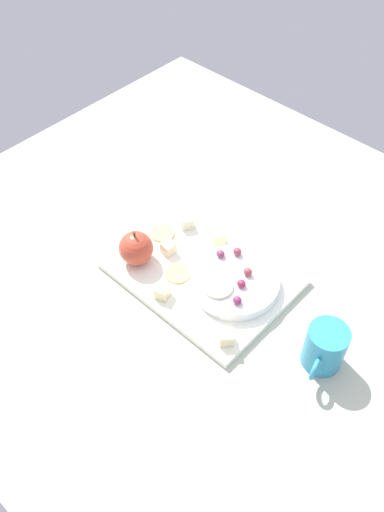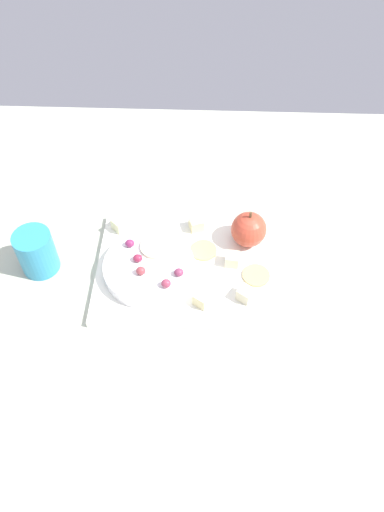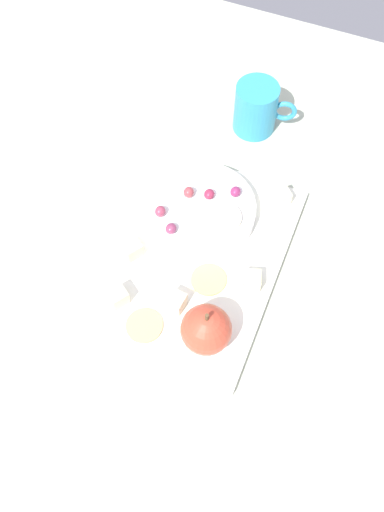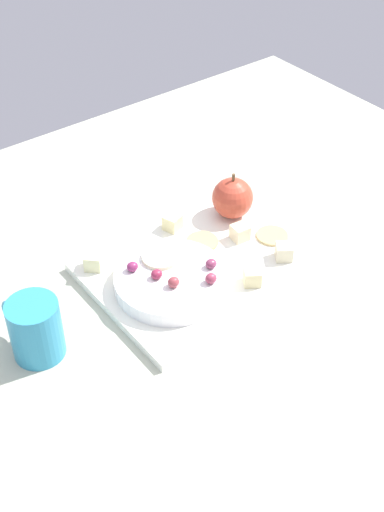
{
  "view_description": "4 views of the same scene",
  "coord_description": "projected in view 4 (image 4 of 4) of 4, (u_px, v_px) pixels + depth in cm",
  "views": [
    {
      "loc": [
        45.94,
        -52.73,
        85.45
      ],
      "look_at": [
        1.65,
        -5.22,
        10.8
      ],
      "focal_mm": 37.26,
      "sensor_mm": 36.0,
      "label": 1
    },
    {
      "loc": [
        -0.34,
        51.41,
        78.23
      ],
      "look_at": [
        1.73,
        -4.0,
        8.84
      ],
      "focal_mm": 34.36,
      "sensor_mm": 36.0,
      "label": 2
    },
    {
      "loc": [
        -36.27,
        -19.57,
        80.8
      ],
      "look_at": [
        0.95,
        -4.55,
        9.61
      ],
      "focal_mm": 41.82,
      "sensor_mm": 36.0,
      "label": 3
    },
    {
      "loc": [
        51.45,
        57.32,
        73.42
      ],
      "look_at": [
        5.36,
        -3.09,
        9.07
      ],
      "focal_mm": 47.77,
      "sensor_mm": 36.0,
      "label": 4
    }
  ],
  "objects": [
    {
      "name": "platter",
      "position": [
        203.0,
        267.0,
        1.03
      ],
      "size": [
        33.5,
        25.36,
        1.38
      ],
      "primitive_type": "cube",
      "color": "white",
      "rests_on": "table"
    },
    {
      "name": "cheese_cube_4",
      "position": [
        240.0,
        233.0,
        1.07
      ],
      "size": [
        2.72,
        2.72,
        2.47
      ],
      "primitive_type": "cube",
      "rotation": [
        0.0,
        0.0,
        1.47
      ],
      "color": "beige",
      "rests_on": "platter"
    },
    {
      "name": "table",
      "position": [
        232.0,
        286.0,
        1.05
      ],
      "size": [
        116.85,
        108.92,
        4.74
      ],
      "primitive_type": "cube",
      "color": "#AFB49E",
      "rests_on": "ground"
    },
    {
      "name": "grape_4",
      "position": [
        157.0,
        274.0,
        0.96
      ],
      "size": [
        1.72,
        1.54,
        1.4
      ],
      "primitive_type": "ellipsoid",
      "color": "#922743",
      "rests_on": "serving_dish"
    },
    {
      "name": "cheese_cube_0",
      "position": [
        254.0,
        276.0,
        0.99
      ],
      "size": [
        3.43,
        3.43,
        2.47
      ],
      "primitive_type": "cube",
      "rotation": [
        0.0,
        0.0,
        0.99
      ],
      "color": "beige",
      "rests_on": "platter"
    },
    {
      "name": "cheese_cube_1",
      "position": [
        172.0,
        222.0,
        1.09
      ],
      "size": [
        3.13,
        3.13,
        2.47
      ],
      "primitive_type": "cube",
      "rotation": [
        0.0,
        0.0,
        0.32
      ],
      "color": "beige",
      "rests_on": "platter"
    },
    {
      "name": "apple_whole",
      "position": [
        233.0,
        198.0,
        1.1
      ],
      "size": [
        6.74,
        6.74,
        6.74
      ],
      "primitive_type": "sphere",
      "color": "#BF432E",
      "rests_on": "platter"
    },
    {
      "name": "apple_stem",
      "position": [
        233.0,
        177.0,
        1.07
      ],
      "size": [
        0.5,
        0.5,
        1.2
      ],
      "primitive_type": "cylinder",
      "color": "brown",
      "rests_on": "apple_whole"
    },
    {
      "name": "cracker_0",
      "position": [
        272.0,
        236.0,
        1.08
      ],
      "size": [
        5.04,
        5.04,
        0.4
      ],
      "primitive_type": "cylinder",
      "color": "tan",
      "rests_on": "platter"
    },
    {
      "name": "cracker_1",
      "position": [
        205.0,
        240.0,
        1.07
      ],
      "size": [
        5.04,
        5.04,
        0.4
      ],
      "primitive_type": "cylinder",
      "color": "tan",
      "rests_on": "platter"
    },
    {
      "name": "grape_1",
      "position": [
        210.0,
        262.0,
        0.98
      ],
      "size": [
        1.72,
        1.54,
        1.38
      ],
      "primitive_type": "ellipsoid",
      "color": "#843555",
      "rests_on": "serving_dish"
    },
    {
      "name": "cheese_cube_3",
      "position": [
        284.0,
        252.0,
        1.03
      ],
      "size": [
        3.44,
        3.44,
        2.47
      ],
      "primitive_type": "cube",
      "rotation": [
        0.0,
        0.0,
        0.96
      ],
      "color": "beige",
      "rests_on": "platter"
    },
    {
      "name": "grape_3",
      "position": [
        211.0,
        278.0,
        0.96
      ],
      "size": [
        1.72,
        1.54,
        1.58
      ],
      "primitive_type": "ellipsoid",
      "color": "#98384F",
      "rests_on": "serving_dish"
    },
    {
      "name": "cheese_cube_2",
      "position": [
        94.0,
        261.0,
        1.01
      ],
      "size": [
        3.5,
        3.5,
        2.47
      ],
      "primitive_type": "cube",
      "rotation": [
        0.0,
        0.0,
        0.81
      ],
      "color": "beige",
      "rests_on": "platter"
    },
    {
      "name": "serving_dish",
      "position": [
        171.0,
        281.0,
        0.98
      ],
      "size": [
        16.59,
        16.59,
        2.3
      ],
      "primitive_type": "cylinder",
      "color": "white",
      "rests_on": "platter"
    },
    {
      "name": "grape_0",
      "position": [
        172.0,
        280.0,
        0.95
      ],
      "size": [
        1.72,
        1.54,
        1.59
      ],
      "primitive_type": "ellipsoid",
      "color": "#9A3C43",
      "rests_on": "serving_dish"
    },
    {
      "name": "apple_slice_0",
      "position": [
        161.0,
        257.0,
        1.0
      ],
      "size": [
        5.58,
        5.58,
        0.6
      ],
      "primitive_type": "cylinder",
      "color": "beige",
      "rests_on": "serving_dish"
    },
    {
      "name": "grape_2",
      "position": [
        132.0,
        267.0,
        0.98
      ],
      "size": [
        1.72,
        1.54,
        1.44
      ],
      "primitive_type": "ellipsoid",
      "color": "#872958",
      "rests_on": "serving_dish"
    },
    {
      "name": "cup",
      "position": [
        35.0,
        329.0,
        0.88
      ],
      "size": [
        6.92,
        10.03,
        8.63
      ],
      "color": "teal",
      "rests_on": "table"
    }
  ]
}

